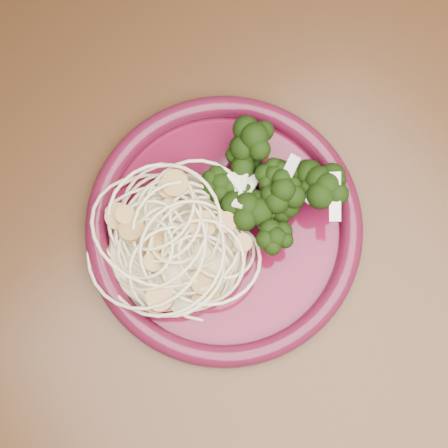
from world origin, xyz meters
name	(u,v)px	position (x,y,z in m)	size (l,w,h in m)	color
dining_table	(171,205)	(0.00, 0.00, 0.65)	(1.20, 0.80, 0.75)	#472814
dinner_plate	(224,226)	(0.02, -0.08, 0.76)	(0.35, 0.35, 0.02)	#550B22
spaghetti_pile	(179,240)	(-0.03, -0.06, 0.77)	(0.15, 0.13, 0.03)	beige
scallop_cluster	(176,232)	(-0.03, -0.06, 0.81)	(0.13, 0.13, 0.04)	tan
broccoli_pile	(279,201)	(0.07, -0.10, 0.78)	(0.09, 0.16, 0.05)	black
onion_garnish	(282,192)	(0.07, -0.10, 0.82)	(0.07, 0.10, 0.06)	white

